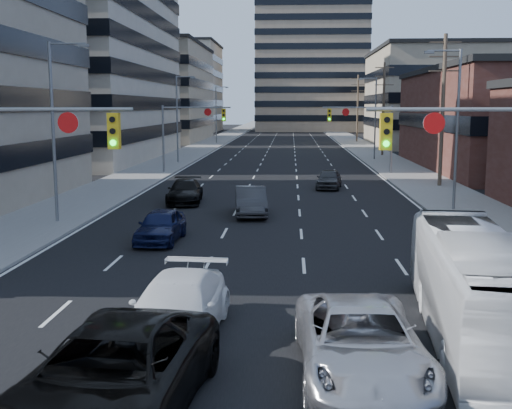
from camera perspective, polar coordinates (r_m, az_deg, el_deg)
The scene contains 29 objects.
road_surface at distance 141.47m, azimuth 2.60°, elevation 6.32°, with size 18.00×300.00×0.02m, color black.
sidewalk_left at distance 142.04m, azimuth -2.07°, elevation 6.36°, with size 5.00×300.00×0.15m, color slate.
sidewalk_right at distance 141.83m, azimuth 7.28°, elevation 6.30°, with size 5.00×300.00×0.15m, color slate.
office_left_mid at distance 77.17m, azimuth -19.02°, elevation 14.29°, with size 26.00×34.00×28.00m, color #ADA089.
office_left_far at distance 114.19m, azimuth -9.83°, elevation 9.65°, with size 20.00×30.00×16.00m, color gray.
office_right_far at distance 102.14m, azimuth 16.74°, elevation 8.97°, with size 22.00×28.00×14.00m, color gray.
apartment_tower at distance 163.06m, azimuth 4.94°, elevation 16.83°, with size 26.00×26.00×58.00m, color gray.
bg_block_left at distance 154.20m, azimuth -7.97°, elevation 10.16°, with size 24.00×24.00×20.00m, color #ADA089.
bg_block_right at distance 144.64m, azimuth 15.54°, elevation 8.45°, with size 22.00×22.00×12.00m, color gray.
signal_near_left at distance 21.28m, azimuth -21.19°, elevation 3.91°, with size 6.59×0.33×6.00m.
signal_near_right at distance 20.36m, azimuth 20.80°, elevation 3.75°, with size 6.59×0.33×6.00m.
signal_far_left at distance 57.07m, azimuth -5.98°, elevation 7.07°, with size 6.09×0.33×6.00m.
signal_far_right at distance 56.72m, azimuth 9.66°, elevation 6.99°, with size 6.09×0.33×6.00m.
utility_pole_block at distance 48.59m, azimuth 16.27°, elevation 8.24°, with size 2.20×0.28×11.00m.
utility_pole_midblock at distance 78.11m, azimuth 11.27°, elevation 8.47°, with size 2.20×0.28×11.00m.
utility_pole_distant at distance 107.90m, azimuth 9.01°, elevation 8.55°, with size 2.20×0.28×11.00m.
streetlight_left_near at distance 33.44m, azimuth -17.36°, elevation 6.89°, with size 2.03×0.22×9.00m.
streetlight_left_mid at distance 67.36m, azimuth -6.90°, elevation 7.94°, with size 2.03×0.22×9.00m.
streetlight_left_far at distance 102.01m, azimuth -3.47°, elevation 8.23°, with size 2.03×0.22×9.00m.
streetlight_right_near at distance 37.46m, azimuth 17.23°, elevation 7.05°, with size 2.03×0.22×9.00m.
streetlight_right_far at distance 71.92m, azimuth 10.44°, elevation 7.91°, with size 2.03×0.22×9.00m.
black_pickup at distance 12.71m, azimuth -12.60°, elevation -14.65°, with size 2.96×6.43×1.79m, color black.
white_van at distance 16.75m, azimuth -7.03°, elevation -9.12°, with size 2.18×5.35×1.55m, color silver.
silver_suv at distance 14.48m, azimuth 9.28°, elevation -11.99°, with size 2.66×5.76×1.60m, color #AFAFB3.
transit_bus at distance 17.31m, azimuth 18.95°, elevation -6.89°, with size 2.31×9.86×2.75m, color silver.
sedan_blue at distance 28.36m, azimuth -8.47°, elevation -1.88°, with size 1.70×4.23×1.44m, color #0D1336.
sedan_grey_center at distance 34.88m, azimuth -0.46°, elevation 0.28°, with size 1.64×4.69×1.55m, color #2D2D2F.
sedan_black_far at distance 39.62m, azimuth -6.33°, elevation 1.16°, with size 2.02×4.96×1.44m, color black.
sedan_grey_right at distance 46.61m, azimuth 6.51°, elevation 2.28°, with size 1.67×4.16×1.42m, color #303133.
Camera 1 is at (1.28, -11.34, 5.89)m, focal length 45.00 mm.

